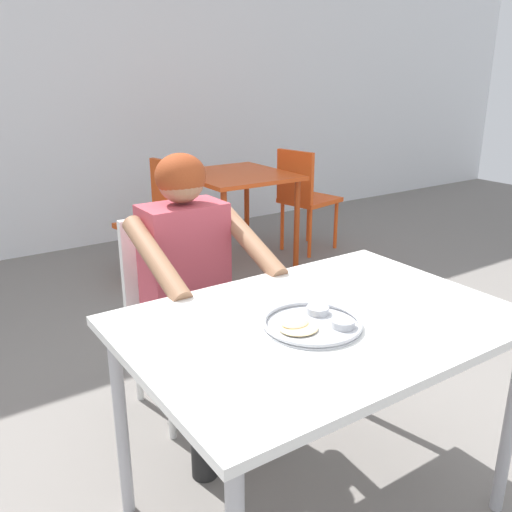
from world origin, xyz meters
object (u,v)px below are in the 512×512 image
diner_foreground (195,273)px  chair_red_left (159,213)px  table_background_red (236,186)px  table_foreground (320,339)px  thali_tray (313,323)px  chair_foreground (173,301)px  chair_red_right (304,194)px

diner_foreground → chair_red_left: diner_foreground is taller
diner_foreground → table_background_red: 2.11m
diner_foreground → table_foreground: bearing=-82.8°
diner_foreground → thali_tray: bearing=-87.8°
chair_foreground → chair_red_left: 1.65m
table_foreground → thali_tray: 0.11m
chair_foreground → diner_foreground: diner_foreground is taller
chair_foreground → diner_foreground: size_ratio=0.74×
table_foreground → diner_foreground: (-0.09, 0.68, 0.03)m
chair_red_left → table_background_red: bearing=-4.7°
table_foreground → table_background_red: 2.65m
diner_foreground → table_background_red: size_ratio=1.43×
table_foreground → diner_foreground: diner_foreground is taller
chair_red_right → chair_red_left: bearing=175.9°
table_foreground → chair_red_right: bearing=52.1°
chair_red_left → diner_foreground: bearing=-109.6°
chair_foreground → chair_red_left: size_ratio=1.01×
chair_red_left → chair_red_right: (1.27, -0.09, 0.00)m
diner_foreground → table_background_red: diner_foreground is taller
table_background_red → chair_red_left: 0.65m
table_background_red → chair_red_left: size_ratio=0.95×
chair_foreground → diner_foreground: 0.31m
chair_foreground → table_background_red: (1.26, 1.47, 0.13)m
table_background_red → chair_red_right: (0.64, -0.04, -0.14)m
thali_tray → table_background_red: 2.71m
thali_tray → chair_red_left: chair_red_left is taller
thali_tray → table_background_red: (1.23, 2.41, -0.12)m
chair_foreground → chair_red_right: bearing=37.0°
thali_tray → table_foreground: bearing=29.3°
diner_foreground → chair_red_right: bearing=41.1°
thali_tray → diner_foreground: bearing=92.2°
chair_foreground → chair_red_left: (0.62, 1.52, -0.01)m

